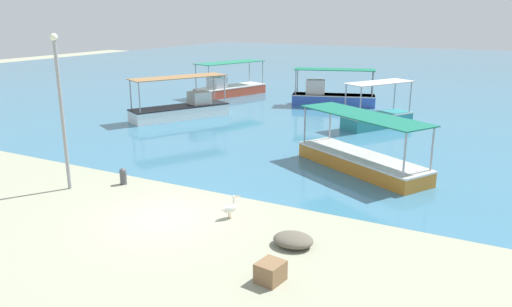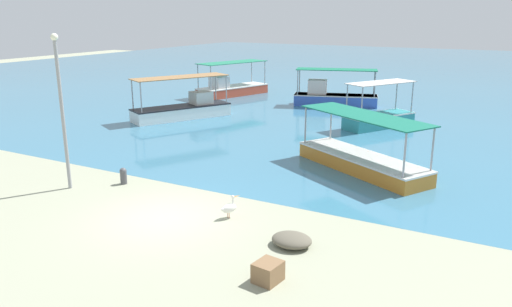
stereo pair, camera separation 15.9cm
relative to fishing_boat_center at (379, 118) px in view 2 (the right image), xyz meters
name	(u,v)px [view 2 (the right image)]	position (x,y,z in m)	size (l,w,h in m)	color
ground	(164,218)	(-2.70, -17.59, -0.58)	(120.00, 120.00, 0.00)	gray
harbor_water	(426,74)	(-2.70, 30.41, -0.58)	(110.00, 90.00, 0.00)	teal
fishing_boat_center	(379,118)	(0.00, 0.00, 0.00)	(3.74, 4.86, 2.78)	teal
fishing_boat_far_left	(361,159)	(1.68, -9.08, -0.06)	(6.81, 4.98, 2.54)	orange
fishing_boat_outer	(184,109)	(-12.23, -3.51, 0.07)	(4.63, 6.71, 2.79)	white
fishing_boat_far_right	(333,96)	(-5.10, 5.77, 0.12)	(6.41, 3.41, 2.76)	blue
fishing_boat_near_left	(231,88)	(-14.41, 6.22, 0.06)	(4.01, 6.81, 2.82)	#BB442E
pelican	(229,208)	(-0.70, -16.52, -0.21)	(0.50, 0.76, 0.80)	#E0997A
lamp_post	(62,105)	(-7.95, -16.97, 2.83)	(0.28, 0.28, 6.10)	gray
mooring_bollard	(123,175)	(-6.40, -15.55, -0.22)	(0.29, 0.29, 0.69)	#47474C
net_pile	(292,240)	(2.08, -17.44, -0.40)	(1.25, 1.06, 0.38)	#5F594A
cargo_crate	(268,272)	(2.40, -19.63, -0.31)	(0.71, 0.62, 0.55)	brown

